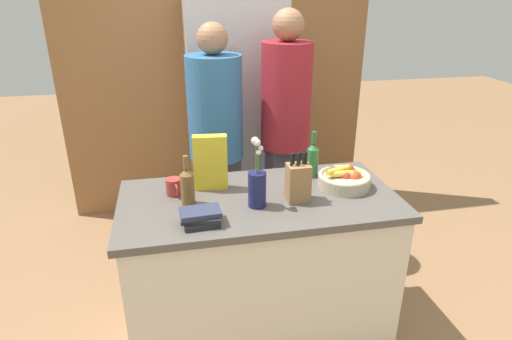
# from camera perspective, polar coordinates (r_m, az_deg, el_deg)

# --- Properties ---
(ground_plane) EXTENTS (14.00, 14.00, 0.00)m
(ground_plane) POSITION_cam_1_polar(r_m,az_deg,el_deg) (2.82, 0.40, -20.38)
(ground_plane) COLOR #936B47
(kitchen_island) EXTENTS (1.49, 0.74, 0.91)m
(kitchen_island) POSITION_cam_1_polar(r_m,az_deg,el_deg) (2.53, 0.43, -12.85)
(kitchen_island) COLOR silver
(kitchen_island) RESTS_ON ground_plane
(back_wall_wood) EXTENTS (2.69, 0.12, 2.60)m
(back_wall_wood) POSITION_cam_1_polar(r_m,az_deg,el_deg) (3.87, -5.20, 13.47)
(back_wall_wood) COLOR olive
(back_wall_wood) RESTS_ON ground_plane
(refrigerator) EXTENTS (0.75, 0.62, 1.90)m
(refrigerator) POSITION_cam_1_polar(r_m,az_deg,el_deg) (3.61, -2.82, 7.13)
(refrigerator) COLOR #B7B7BC
(refrigerator) RESTS_ON ground_plane
(fruit_bowl) EXTENTS (0.29, 0.29, 0.11)m
(fruit_bowl) POSITION_cam_1_polar(r_m,az_deg,el_deg) (2.45, 11.77, -1.13)
(fruit_bowl) COLOR tan
(fruit_bowl) RESTS_ON kitchen_island
(knife_block) EXTENTS (0.12, 0.10, 0.27)m
(knife_block) POSITION_cam_1_polar(r_m,az_deg,el_deg) (2.23, 5.63, -1.60)
(knife_block) COLOR olive
(knife_block) RESTS_ON kitchen_island
(flower_vase) EXTENTS (0.09, 0.09, 0.37)m
(flower_vase) POSITION_cam_1_polar(r_m,az_deg,el_deg) (2.15, 0.14, -1.92)
(flower_vase) COLOR #191E4C
(flower_vase) RESTS_ON kitchen_island
(cereal_box) EXTENTS (0.19, 0.08, 0.31)m
(cereal_box) POSITION_cam_1_polar(r_m,az_deg,el_deg) (2.35, -6.09, 1.00)
(cereal_box) COLOR yellow
(cereal_box) RESTS_ON kitchen_island
(coffee_mug) EXTENTS (0.08, 0.12, 0.09)m
(coffee_mug) POSITION_cam_1_polar(r_m,az_deg,el_deg) (2.34, -10.90, -2.22)
(coffee_mug) COLOR #99332D
(coffee_mug) RESTS_ON kitchen_island
(book_stack) EXTENTS (0.20, 0.15, 0.07)m
(book_stack) POSITION_cam_1_polar(r_m,az_deg,el_deg) (2.05, -7.36, -6.23)
(book_stack) COLOR #232328
(book_stack) RESTS_ON kitchen_island
(bottle_oil) EXTENTS (0.07, 0.07, 0.27)m
(bottle_oil) POSITION_cam_1_polar(r_m,az_deg,el_deg) (2.20, -9.13, -2.09)
(bottle_oil) COLOR brown
(bottle_oil) RESTS_ON kitchen_island
(bottle_vinegar) EXTENTS (0.07, 0.07, 0.28)m
(bottle_vinegar) POSITION_cam_1_polar(r_m,az_deg,el_deg) (2.52, 7.56, 1.45)
(bottle_vinegar) COLOR #286633
(bottle_vinegar) RESTS_ON kitchen_island
(person_at_sink) EXTENTS (0.37, 0.37, 1.75)m
(person_at_sink) POSITION_cam_1_polar(r_m,az_deg,el_deg) (2.99, -5.34, 4.24)
(person_at_sink) COLOR #383842
(person_at_sink) RESTS_ON ground_plane
(person_in_blue) EXTENTS (0.35, 0.35, 1.83)m
(person_in_blue) POSITION_cam_1_polar(r_m,az_deg,el_deg) (3.08, 3.94, 5.90)
(person_in_blue) COLOR #383842
(person_in_blue) RESTS_ON ground_plane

